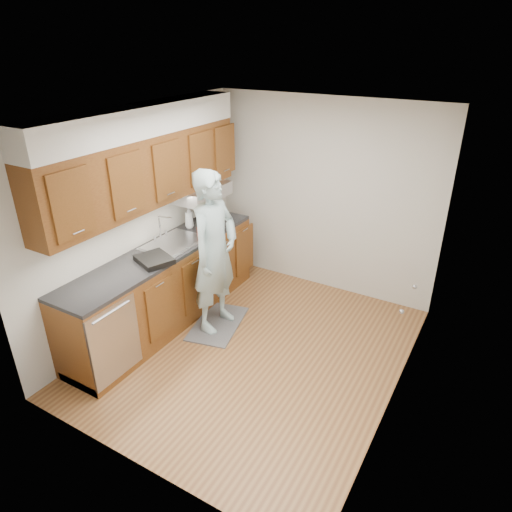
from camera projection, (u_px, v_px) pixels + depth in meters
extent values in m
plane|color=olive|center=(254.00, 350.00, 5.02)|extent=(3.50, 3.50, 0.00)
plane|color=white|center=(254.00, 116.00, 3.93)|extent=(3.50, 3.50, 0.00)
cube|color=beige|center=(140.00, 219.00, 5.15)|extent=(0.02, 3.50, 2.50)
cube|color=beige|center=(409.00, 285.00, 3.80)|extent=(0.02, 3.50, 2.50)
cube|color=beige|center=(323.00, 198.00, 5.84)|extent=(3.00, 0.02, 2.50)
cube|color=brown|center=(167.00, 287.00, 5.37)|extent=(0.60, 2.80, 0.90)
cube|color=black|center=(162.00, 251.00, 5.17)|extent=(0.63, 2.80, 0.04)
cube|color=#B2B2B7|center=(174.00, 247.00, 5.33)|extent=(0.48, 0.68, 0.14)
cube|color=#B2B2B7|center=(174.00, 243.00, 5.31)|extent=(0.52, 0.72, 0.01)
cube|color=#B2B2B7|center=(115.00, 342.00, 4.37)|extent=(0.03, 0.60, 0.80)
cube|color=brown|center=(145.00, 171.00, 4.83)|extent=(0.33, 2.80, 0.75)
cube|color=silver|center=(140.00, 120.00, 4.60)|extent=(0.35, 2.80, 0.30)
cube|color=#A5A5AA|center=(201.00, 192.00, 5.66)|extent=(0.46, 0.75, 0.16)
cube|color=silver|center=(412.00, 292.00, 4.13)|extent=(0.02, 1.22, 2.05)
cube|color=slate|center=(218.00, 324.00, 5.47)|extent=(0.69, 0.95, 0.02)
imported|color=#97B4B8|center=(214.00, 242.00, 5.00)|extent=(0.52, 0.76, 2.13)
imported|color=white|center=(189.00, 217.00, 5.69)|extent=(0.15, 0.15, 0.28)
imported|color=white|center=(204.00, 224.00, 5.59)|extent=(0.13, 0.13, 0.20)
imported|color=white|center=(217.00, 218.00, 5.82)|extent=(0.18, 0.18, 0.17)
cylinder|color=maroon|center=(200.00, 232.00, 5.46)|extent=(0.07, 0.07, 0.12)
cylinder|color=#A5A5AA|center=(214.00, 225.00, 5.67)|extent=(0.07, 0.07, 0.11)
cube|color=black|center=(154.00, 260.00, 4.86)|extent=(0.47, 0.44, 0.06)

